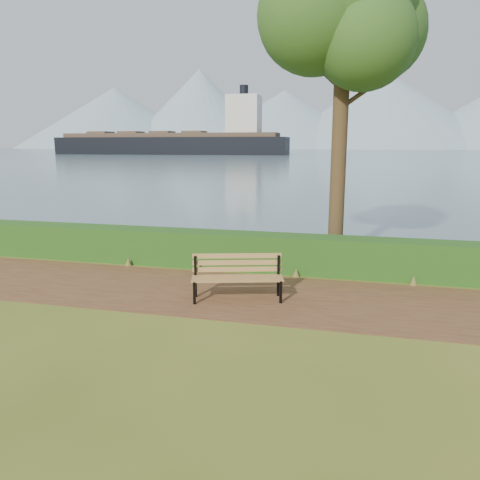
# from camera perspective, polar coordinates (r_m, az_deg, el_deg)

# --- Properties ---
(ground) EXTENTS (140.00, 140.00, 0.00)m
(ground) POSITION_cam_1_polar(r_m,az_deg,el_deg) (10.74, -3.15, -6.93)
(ground) COLOR #4C5A19
(ground) RESTS_ON ground
(path) EXTENTS (40.00, 3.40, 0.01)m
(path) POSITION_cam_1_polar(r_m,az_deg,el_deg) (11.01, -2.68, -6.43)
(path) COLOR #512A1B
(path) RESTS_ON ground
(hedge) EXTENTS (32.00, 0.85, 1.00)m
(hedge) POSITION_cam_1_polar(r_m,az_deg,el_deg) (13.02, 0.21, -1.32)
(hedge) COLOR #174814
(hedge) RESTS_ON ground
(water) EXTENTS (700.00, 510.00, 0.00)m
(water) POSITION_cam_1_polar(r_m,az_deg,el_deg) (269.76, 13.68, 10.54)
(water) COLOR #45606E
(water) RESTS_ON ground
(mountains) EXTENTS (585.00, 190.00, 70.00)m
(mountains) POSITION_cam_1_polar(r_m,az_deg,el_deg) (416.66, 12.81, 14.65)
(mountains) COLOR #7F97AA
(mountains) RESTS_ON ground
(bench) EXTENTS (2.09, 1.12, 1.01)m
(bench) POSITION_cam_1_polar(r_m,az_deg,el_deg) (10.44, -0.34, -4.13)
(bench) COLOR black
(bench) RESTS_ON ground
(tree) EXTENTS (4.44, 4.02, 9.25)m
(tree) POSITION_cam_1_polar(r_m,az_deg,el_deg) (14.03, 12.63, 25.62)
(tree) COLOR #352315
(tree) RESTS_ON ground
(cargo_ship) EXTENTS (80.62, 14.84, 24.38)m
(cargo_ship) POSITION_cam_1_polar(r_m,az_deg,el_deg) (163.40, -7.54, 11.56)
(cargo_ship) COLOR black
(cargo_ship) RESTS_ON ground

